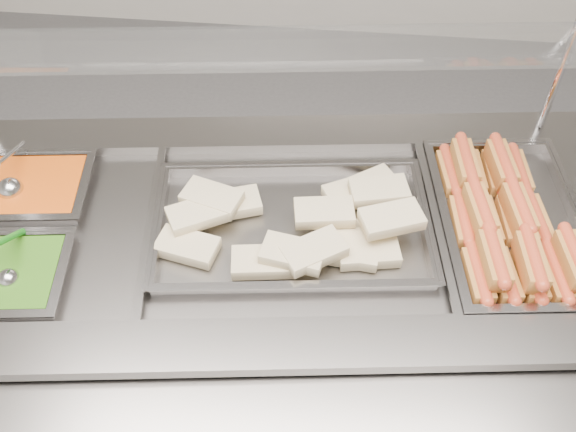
# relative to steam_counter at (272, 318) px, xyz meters

# --- Properties ---
(steam_counter) EXTENTS (1.78, 0.95, 0.81)m
(steam_counter) POSITION_rel_steam_counter_xyz_m (0.00, 0.00, 0.00)
(steam_counter) COLOR slate
(steam_counter) RESTS_ON ground
(tray_rail) EXTENTS (1.64, 0.53, 0.05)m
(tray_rail) POSITION_rel_steam_counter_xyz_m (0.06, -0.46, 0.36)
(tray_rail) COLOR gray
(tray_rail) RESTS_ON steam_counter
(sneeze_guard) EXTENTS (1.51, 0.44, 0.40)m
(sneeze_guard) POSITION_rel_steam_counter_xyz_m (-0.02, 0.20, 0.73)
(sneeze_guard) COLOR silver
(sneeze_guard) RESTS_ON steam_counter
(pan_hotdogs) EXTENTS (0.37, 0.53, 0.09)m
(pan_hotdogs) POSITION_rel_steam_counter_xyz_m (0.56, 0.07, 0.37)
(pan_hotdogs) COLOR gray
(pan_hotdogs) RESTS_ON steam_counter
(pan_wraps) EXTENTS (0.65, 0.43, 0.06)m
(pan_wraps) POSITION_rel_steam_counter_xyz_m (0.05, 0.01, 0.38)
(pan_wraps) COLOR gray
(pan_wraps) RESTS_ON steam_counter
(pan_beans) EXTENTS (0.30, 0.25, 0.09)m
(pan_beans) POSITION_rel_steam_counter_xyz_m (-0.59, 0.06, 0.37)
(pan_beans) COLOR gray
(pan_beans) RESTS_ON steam_counter
(pan_peas) EXTENTS (0.30, 0.25, 0.09)m
(pan_peas) POSITION_rel_steam_counter_xyz_m (-0.56, -0.20, 0.37)
(pan_peas) COLOR gray
(pan_peas) RESTS_ON steam_counter
(hotdogs_in_buns) EXTENTS (0.30, 0.49, 0.11)m
(hotdogs_in_buns) POSITION_rel_steam_counter_xyz_m (0.53, 0.06, 0.41)
(hotdogs_in_buns) COLOR #934F1E
(hotdogs_in_buns) RESTS_ON pan_hotdogs
(tortilla_wraps) EXTENTS (0.60, 0.38, 0.09)m
(tortilla_wraps) POSITION_rel_steam_counter_xyz_m (0.09, -0.00, 0.41)
(tortilla_wraps) COLOR #D0BA8C
(tortilla_wraps) RESTS_ON pan_wraps
(ladle) EXTENTS (0.06, 0.18, 0.12)m
(ladle) POSITION_rel_steam_counter_xyz_m (-0.63, 0.04, 0.41)
(ladle) COLOR #B0B1B5
(ladle) RESTS_ON pan_beans
(serving_spoon) EXTENTS (0.05, 0.16, 0.13)m
(serving_spoon) POSITION_rel_steam_counter_xyz_m (-0.53, -0.20, 0.42)
(serving_spoon) COLOR #B0B1B5
(serving_spoon) RESTS_ON pan_peas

